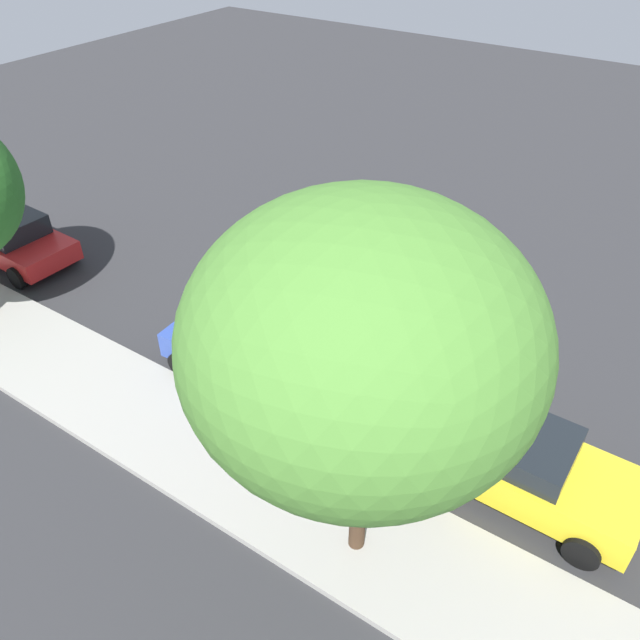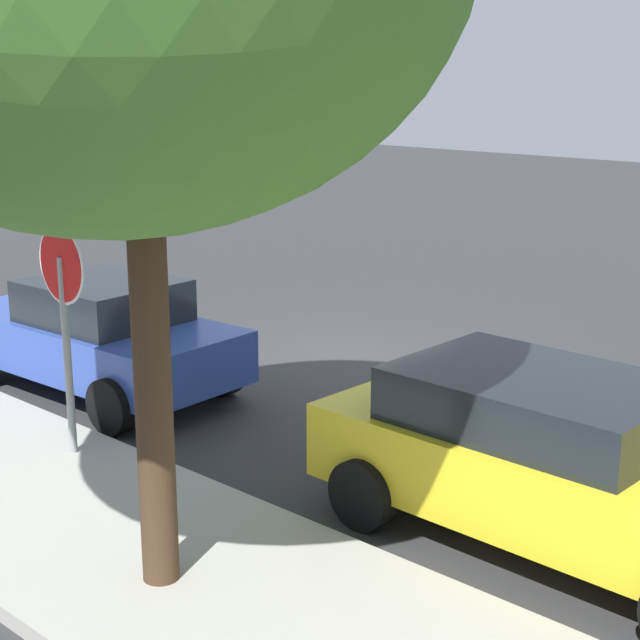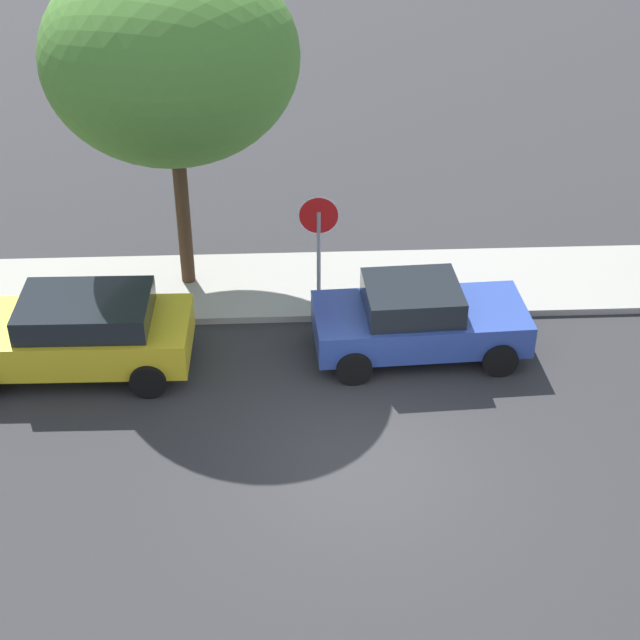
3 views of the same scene
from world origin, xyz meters
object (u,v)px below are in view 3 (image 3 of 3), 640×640
stop_sign (319,233)px  street_tree_mid_block (171,57)px  parked_car_blue (418,319)px  parked_car_yellow (74,332)px

stop_sign → street_tree_mid_block: street_tree_mid_block is taller
parked_car_blue → street_tree_mid_block: size_ratio=0.59×
stop_sign → street_tree_mid_block: 4.24m
stop_sign → parked_car_yellow: (-4.48, -1.79, -0.95)m
parked_car_yellow → parked_car_blue: bearing=2.0°
parked_car_yellow → street_tree_mid_block: street_tree_mid_block is taller
stop_sign → parked_car_yellow: bearing=-158.2°
parked_car_blue → stop_sign: bearing=138.1°
parked_car_yellow → street_tree_mid_block: 5.32m
street_tree_mid_block → parked_car_yellow: bearing=-121.3°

